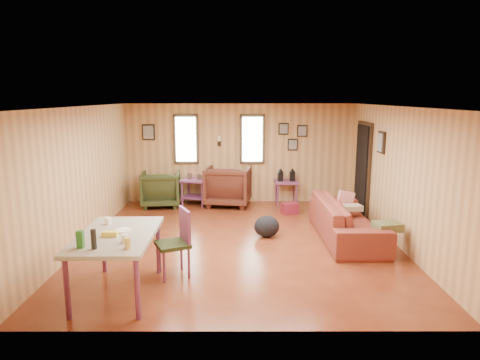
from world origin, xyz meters
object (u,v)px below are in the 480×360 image
object	(u,v)px
end_table	(195,187)
dining_table	(116,239)
side_table	(286,180)
recliner_green	(161,187)
recliner_brown	(228,184)
sofa	(347,213)

from	to	relation	value
end_table	dining_table	world-z (taller)	dining_table
end_table	side_table	distance (m)	2.20
recliner_green	side_table	size ratio (longest dim) A/B	1.03
recliner_brown	end_table	size ratio (longest dim) A/B	1.36
recliner_green	dining_table	distance (m)	4.60
end_table	dining_table	bearing A→B (deg)	-96.47
end_table	dining_table	distance (m)	4.77
sofa	end_table	xyz separation A→B (m)	(-3.03, 2.50, -0.05)
sofa	dining_table	world-z (taller)	dining_table
sofa	recliner_green	distance (m)	4.49
recliner_brown	side_table	bearing A→B (deg)	-166.49
end_table	side_table	bearing A→B (deg)	1.66
end_table	side_table	size ratio (longest dim) A/B	0.87
end_table	side_table	xyz separation A→B (m)	(2.19, 0.06, 0.17)
sofa	end_table	bearing A→B (deg)	49.98
end_table	recliner_brown	bearing A→B (deg)	-4.51
recliner_green	recliner_brown	bearing A→B (deg)	177.23
side_table	end_table	bearing A→B (deg)	-178.34
end_table	sofa	bearing A→B (deg)	-39.55
dining_table	sofa	bearing A→B (deg)	31.46
sofa	dining_table	bearing A→B (deg)	121.51
sofa	recliner_green	xyz separation A→B (m)	(-3.82, 2.36, -0.02)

